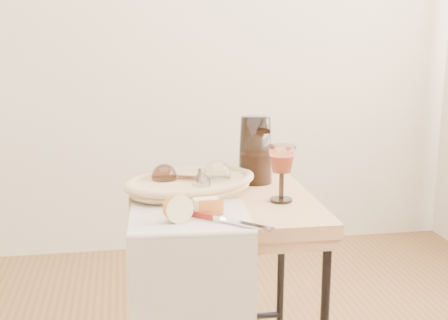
{
  "coord_description": "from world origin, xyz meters",
  "views": [
    {
      "loc": [
        0.06,
        -1.21,
        1.15
      ],
      "look_at": [
        0.33,
        0.36,
        0.79
      ],
      "focal_mm": 47.5,
      "sensor_mm": 36.0,
      "label": 1
    }
  ],
  "objects": [
    {
      "name": "goblet_lying_a",
      "position": [
        0.21,
        0.47,
        0.72
      ],
      "size": [
        0.14,
        0.11,
        0.08
      ],
      "primitive_type": null,
      "rotation": [
        0.0,
        0.0,
        2.85
      ],
      "color": "#543223",
      "rests_on": "bread_basket"
    },
    {
      "name": "apple_half",
      "position": [
        0.18,
        0.2,
        0.72
      ],
      "size": [
        0.08,
        0.06,
        0.07
      ],
      "primitive_type": "ellipsoid",
      "rotation": [
        0.0,
        0.0,
        0.26
      ],
      "color": "red",
      "rests_on": "tea_towel"
    },
    {
      "name": "table_knife",
      "position": [
        0.29,
        0.18,
        0.69
      ],
      "size": [
        0.21,
        0.19,
        0.02
      ],
      "primitive_type": null,
      "rotation": [
        0.0,
        0.0,
        -0.74
      ],
      "color": "silver",
      "rests_on": "tea_towel"
    },
    {
      "name": "wine_goblet",
      "position": [
        0.49,
        0.34,
        0.76
      ],
      "size": [
        0.1,
        0.1,
        0.16
      ],
      "primitive_type": null,
      "rotation": [
        0.0,
        0.0,
        0.25
      ],
      "color": "white",
      "rests_on": "side_table"
    },
    {
      "name": "side_table",
      "position": [
        0.33,
        0.38,
        0.34
      ],
      "size": [
        0.54,
        0.54,
        0.67
      ],
      "primitive_type": null,
      "rotation": [
        0.0,
        0.0,
        -0.02
      ],
      "color": "brown",
      "rests_on": "floor"
    },
    {
      "name": "pitcher",
      "position": [
        0.46,
        0.56,
        0.78
      ],
      "size": [
        0.21,
        0.26,
        0.25
      ],
      "primitive_type": null,
      "rotation": [
        0.0,
        0.0,
        -0.32
      ],
      "color": "black",
      "rests_on": "side_table"
    },
    {
      "name": "apple_wedge",
      "position": [
        0.26,
        0.24,
        0.7
      ],
      "size": [
        0.07,
        0.04,
        0.04
      ],
      "primitive_type": "cube",
      "rotation": [
        0.0,
        0.0,
        0.09
      ],
      "color": "#FDE9BB",
      "rests_on": "tea_towel"
    },
    {
      "name": "bread_basket",
      "position": [
        0.25,
        0.45,
        0.7
      ],
      "size": [
        0.43,
        0.37,
        0.05
      ],
      "primitive_type": null,
      "rotation": [
        0.0,
        0.0,
        0.42
      ],
      "color": "tan",
      "rests_on": "side_table"
    },
    {
      "name": "goblet_lying_b",
      "position": [
        0.3,
        0.43,
        0.73
      ],
      "size": [
        0.15,
        0.16,
        0.08
      ],
      "primitive_type": null,
      "rotation": [
        0.0,
        0.0,
        0.97
      ],
      "color": "white",
      "rests_on": "bread_basket"
    },
    {
      "name": "tea_towel",
      "position": [
        0.22,
        0.24,
        0.68
      ],
      "size": [
        0.33,
        0.3,
        0.01
      ],
      "primitive_type": "cube",
      "rotation": [
        0.0,
        0.0,
        -0.07
      ],
      "color": "#F9E7D0",
      "rests_on": "side_table"
    }
  ]
}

